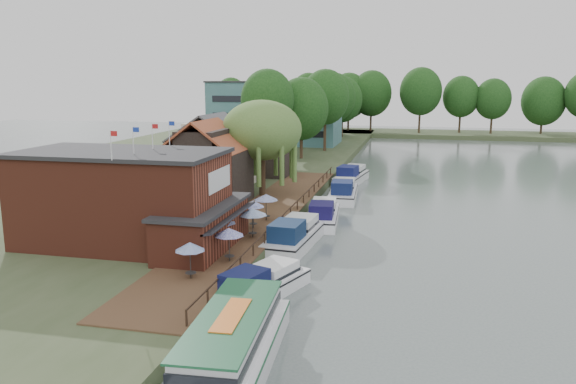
% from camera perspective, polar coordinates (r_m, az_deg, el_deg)
% --- Properties ---
extents(ground, '(260.00, 260.00, 0.00)m').
position_cam_1_polar(ground, '(41.62, 4.35, -7.60)').
color(ground, '#505C5A').
rests_on(ground, ground).
extents(land_bank, '(50.00, 140.00, 1.00)m').
position_cam_1_polar(land_bank, '(83.19, -12.63, 2.08)').
color(land_bank, '#384728').
rests_on(land_bank, ground).
extents(quay_deck, '(6.00, 50.00, 0.10)m').
position_cam_1_polar(quay_deck, '(52.36, -2.63, -2.41)').
color(quay_deck, '#47301E').
rests_on(quay_deck, land_bank).
extents(quay_rail, '(0.20, 49.00, 1.00)m').
position_cam_1_polar(quay_rail, '(52.08, 0.38, -1.97)').
color(quay_rail, black).
rests_on(quay_rail, land_bank).
extents(pub, '(20.00, 11.00, 7.30)m').
position_cam_1_polar(pub, '(43.71, -14.21, -0.67)').
color(pub, maroon).
rests_on(pub, land_bank).
extents(hotel_block, '(25.40, 12.40, 12.30)m').
position_cam_1_polar(hotel_block, '(112.62, -1.27, 8.11)').
color(hotel_block, '#38666B').
rests_on(hotel_block, land_bank).
extents(cottage_a, '(8.60, 7.60, 8.50)m').
position_cam_1_polar(cottage_a, '(57.49, -8.33, 2.98)').
color(cottage_a, black).
rests_on(cottage_a, land_bank).
extents(cottage_b, '(9.60, 8.60, 8.50)m').
position_cam_1_polar(cottage_b, '(67.81, -7.63, 4.26)').
color(cottage_b, beige).
rests_on(cottage_b, land_bank).
extents(cottage_c, '(7.60, 7.60, 8.50)m').
position_cam_1_polar(cottage_c, '(75.08, -2.33, 5.03)').
color(cottage_c, black).
rests_on(cottage_c, land_bank).
extents(willow, '(8.60, 8.60, 10.43)m').
position_cam_1_polar(willow, '(60.64, -2.66, 4.44)').
color(willow, '#476B2D').
rests_on(willow, land_bank).
extents(umbrella_0, '(1.94, 1.94, 2.38)m').
position_cam_1_polar(umbrella_0, '(36.20, -9.90, -6.85)').
color(umbrella_0, navy).
rests_on(umbrella_0, quay_deck).
extents(umbrella_1, '(2.11, 2.11, 2.38)m').
position_cam_1_polar(umbrella_1, '(39.18, -6.00, -5.33)').
color(umbrella_1, navy).
rests_on(umbrella_1, quay_deck).
extents(umbrella_2, '(2.25, 2.25, 2.38)m').
position_cam_1_polar(umbrella_2, '(42.53, -6.78, -4.01)').
color(umbrella_2, navy).
rests_on(umbrella_2, quay_deck).
extents(umbrella_3, '(2.37, 2.37, 2.38)m').
position_cam_1_polar(umbrella_3, '(44.81, -3.62, -3.16)').
color(umbrella_3, navy).
rests_on(umbrella_3, quay_deck).
extents(umbrella_4, '(1.95, 1.95, 2.38)m').
position_cam_1_polar(umbrella_4, '(47.69, -3.56, -2.27)').
color(umbrella_4, navy).
rests_on(umbrella_4, quay_deck).
extents(umbrella_5, '(2.19, 2.19, 2.38)m').
position_cam_1_polar(umbrella_5, '(50.27, -2.24, -1.54)').
color(umbrella_5, navy).
rests_on(umbrella_5, quay_deck).
extents(cruiser_0, '(5.92, 9.64, 2.20)m').
position_cam_1_polar(cruiser_0, '(35.70, -2.72, -8.97)').
color(cruiser_0, white).
rests_on(cruiser_0, ground).
extents(cruiser_1, '(4.16, 10.58, 2.53)m').
position_cam_1_polar(cruiser_1, '(46.07, 0.63, -4.05)').
color(cruiser_1, silver).
rests_on(cruiser_1, ground).
extents(cruiser_2, '(4.03, 9.96, 2.34)m').
position_cam_1_polar(cruiser_2, '(53.70, 3.57, -1.94)').
color(cruiser_2, white).
rests_on(cruiser_2, ground).
extents(cruiser_3, '(3.93, 10.33, 2.47)m').
position_cam_1_polar(cruiser_3, '(64.51, 5.63, 0.33)').
color(cruiser_3, white).
rests_on(cruiser_3, ground).
extents(cruiser_4, '(4.60, 10.51, 2.47)m').
position_cam_1_polar(cruiser_4, '(75.36, 6.46, 1.91)').
color(cruiser_4, white).
rests_on(cruiser_4, ground).
extents(tour_boat, '(4.60, 13.45, 2.89)m').
position_cam_1_polar(tour_boat, '(26.67, -6.09, -15.57)').
color(tour_boat, silver).
rests_on(tour_boat, ground).
extents(swan, '(0.44, 0.44, 0.44)m').
position_cam_1_polar(swan, '(33.46, -1.60, -12.02)').
color(swan, white).
rests_on(swan, ground).
extents(bank_tree_0, '(8.08, 8.08, 14.15)m').
position_cam_1_polar(bank_tree_0, '(85.82, -2.08, 7.71)').
color(bank_tree_0, '#143811').
rests_on(bank_tree_0, land_bank).
extents(bank_tree_1, '(8.67, 8.67, 12.93)m').
position_cam_1_polar(bank_tree_1, '(90.37, 1.37, 7.51)').
color(bank_tree_1, '#143811').
rests_on(bank_tree_1, land_bank).
extents(bank_tree_2, '(8.45, 8.45, 14.37)m').
position_cam_1_polar(bank_tree_2, '(100.16, 3.80, 8.28)').
color(bank_tree_2, '#143811').
rests_on(bank_tree_2, land_bank).
extents(bank_tree_3, '(8.82, 8.82, 13.96)m').
position_cam_1_polar(bank_tree_3, '(119.45, 4.75, 8.65)').
color(bank_tree_3, '#143811').
rests_on(bank_tree_3, land_bank).
extents(bank_tree_4, '(8.80, 8.80, 13.28)m').
position_cam_1_polar(bank_tree_4, '(125.98, 5.53, 8.62)').
color(bank_tree_4, '#143811').
rests_on(bank_tree_4, land_bank).
extents(bank_tree_5, '(6.70, 6.70, 13.81)m').
position_cam_1_polar(bank_tree_5, '(133.83, 3.91, 8.92)').
color(bank_tree_5, '#143811').
rests_on(bank_tree_5, land_bank).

